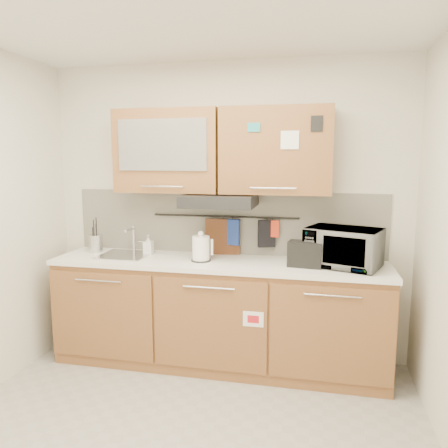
% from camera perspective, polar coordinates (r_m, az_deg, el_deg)
% --- Properties ---
extents(wall_back, '(3.20, 0.00, 3.20)m').
position_cam_1_polar(wall_back, '(3.91, 0.23, 1.66)').
color(wall_back, silver).
rests_on(wall_back, ground).
extents(base_cabinet, '(2.80, 0.64, 0.88)m').
position_cam_1_polar(base_cabinet, '(3.83, -0.76, -12.29)').
color(base_cabinet, '#985B36').
rests_on(base_cabinet, floor).
extents(countertop, '(2.82, 0.62, 0.04)m').
position_cam_1_polar(countertop, '(3.68, -0.79, -5.10)').
color(countertop, white).
rests_on(countertop, base_cabinet).
extents(backsplash, '(2.80, 0.02, 0.56)m').
position_cam_1_polar(backsplash, '(3.91, 0.19, 0.19)').
color(backsplash, silver).
rests_on(backsplash, countertop).
extents(upper_cabinets, '(1.82, 0.37, 0.70)m').
position_cam_1_polar(upper_cabinets, '(3.71, -0.42, 9.50)').
color(upper_cabinets, '#985B36').
rests_on(upper_cabinets, wall_back).
extents(range_hood, '(0.60, 0.46, 0.10)m').
position_cam_1_polar(range_hood, '(3.65, -0.59, 3.07)').
color(range_hood, black).
rests_on(range_hood, upper_cabinets).
extents(sink, '(0.42, 0.40, 0.26)m').
position_cam_1_polar(sink, '(3.97, -12.78, -3.95)').
color(sink, silver).
rests_on(sink, countertop).
extents(utensil_rail, '(1.30, 0.02, 0.02)m').
position_cam_1_polar(utensil_rail, '(3.87, 0.07, 0.99)').
color(utensil_rail, black).
rests_on(utensil_rail, backsplash).
extents(utensil_crock, '(0.17, 0.17, 0.32)m').
position_cam_1_polar(utensil_crock, '(4.16, -16.38, -2.42)').
color(utensil_crock, silver).
rests_on(utensil_crock, countertop).
extents(kettle, '(0.19, 0.19, 0.25)m').
position_cam_1_polar(kettle, '(3.65, -3.01, -3.30)').
color(kettle, white).
rests_on(kettle, countertop).
extents(toaster, '(0.28, 0.19, 0.20)m').
position_cam_1_polar(toaster, '(3.52, 10.58, -3.83)').
color(toaster, black).
rests_on(toaster, countertop).
extents(microwave, '(0.65, 0.55, 0.31)m').
position_cam_1_polar(microwave, '(3.58, 15.31, -2.96)').
color(microwave, '#999999').
rests_on(microwave, countertop).
extents(soap_bottle, '(0.08, 0.08, 0.17)m').
position_cam_1_polar(soap_bottle, '(3.96, -9.85, -2.68)').
color(soap_bottle, '#999999').
rests_on(soap_bottle, countertop).
extents(cutting_board, '(0.31, 0.07, 0.38)m').
position_cam_1_polar(cutting_board, '(3.89, -0.15, -2.14)').
color(cutting_board, brown).
rests_on(cutting_board, utensil_rail).
extents(oven_mitt, '(0.14, 0.07, 0.23)m').
position_cam_1_polar(oven_mitt, '(3.86, 1.08, -1.05)').
color(oven_mitt, '#203B95').
rests_on(oven_mitt, utensil_rail).
extents(dark_pouch, '(0.16, 0.09, 0.24)m').
position_cam_1_polar(dark_pouch, '(3.81, 5.59, -1.26)').
color(dark_pouch, black).
rests_on(dark_pouch, utensil_rail).
extents(pot_holder, '(0.12, 0.02, 0.15)m').
position_cam_1_polar(pot_holder, '(3.80, 6.31, -0.62)').
color(pot_holder, red).
rests_on(pot_holder, utensil_rail).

